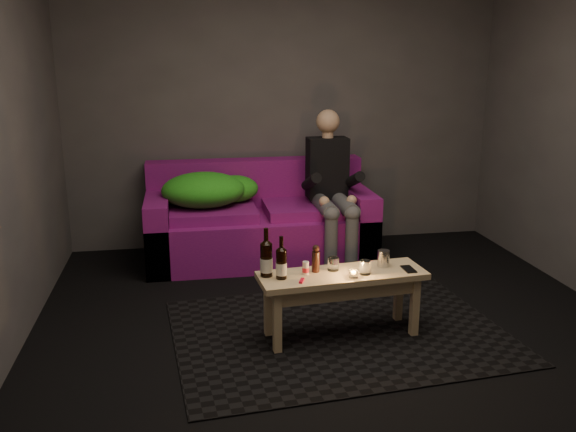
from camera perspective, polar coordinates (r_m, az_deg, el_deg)
The scene contains 17 objects.
floor at distance 3.94m, azimuth 5.34°, elevation -12.01°, with size 4.50×4.50×0.00m, color black.
room at distance 3.96m, azimuth 4.12°, elevation 12.94°, with size 4.50×4.50×4.50m.
rug at distance 4.11m, azimuth 4.77°, elevation -10.72°, with size 2.14×1.55×0.01m, color black.
sofa at distance 5.44m, azimuth -2.70°, elevation -0.77°, with size 1.96×0.88×0.84m.
green_blanket at distance 5.32m, azimuth -7.46°, elevation 2.42°, with size 0.86×0.59×0.29m.
person at distance 5.31m, azimuth 4.07°, elevation 2.96°, with size 0.35×0.81×1.31m.
coffee_table at distance 3.92m, azimuth 5.07°, elevation -6.37°, with size 1.09×0.43×0.44m.
beer_bottle_a at distance 3.78m, azimuth -2.04°, elevation -4.01°, with size 0.08×0.08×0.31m.
beer_bottle_b at distance 3.75m, azimuth -0.63°, elevation -4.43°, with size 0.07×0.07×0.27m.
salt_shaker at distance 3.84m, azimuth 1.66°, elevation -4.88°, with size 0.04×0.04×0.08m, color silver.
pepper_mill at distance 3.88m, azimuth 2.61°, elevation -4.30°, with size 0.05×0.05×0.13m, color black.
tumbler_back at distance 3.92m, azimuth 4.25°, elevation -4.49°, with size 0.07×0.07×0.08m, color white.
tealight at distance 3.81m, azimuth 6.15°, elevation -5.42°, with size 0.06×0.06×0.04m.
tumbler_front at distance 3.87m, azimuth 7.22°, elevation -4.79°, with size 0.07×0.07×0.09m, color white.
steel_cup at distance 4.02m, azimuth 8.93°, elevation -3.94°, with size 0.08×0.08×0.11m, color #A8AAAF.
smartphone at distance 4.00m, azimuth 11.21°, elevation -4.90°, with size 0.07×0.14×0.01m, color black.
red_lighter at distance 3.73m, azimuth 1.30°, elevation -6.06°, with size 0.02×0.08×0.01m, color red.
Camera 1 is at (-0.96, -3.38, 1.79)m, focal length 38.00 mm.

